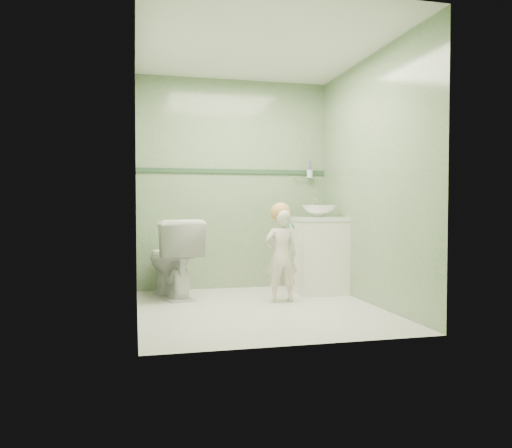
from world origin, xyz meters
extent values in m
plane|color=beige|center=(0.00, 0.00, 0.00)|extent=(2.50, 2.50, 0.00)
cube|color=gray|center=(0.00, 1.25, 1.20)|extent=(2.20, 0.04, 2.40)
cube|color=gray|center=(0.00, -1.25, 1.20)|extent=(2.20, 0.04, 2.40)
cube|color=gray|center=(-1.10, 0.00, 1.20)|extent=(0.04, 2.50, 2.40)
cube|color=gray|center=(1.10, 0.00, 1.20)|extent=(0.04, 2.50, 2.40)
plane|color=white|center=(0.00, 0.00, 2.40)|extent=(2.50, 2.50, 0.00)
cube|color=#2D4D31|center=(0.00, 1.24, 1.35)|extent=(2.20, 0.02, 0.05)
cube|color=white|center=(0.84, 0.70, 0.40)|extent=(0.52, 0.50, 0.80)
cube|color=white|center=(0.84, 0.70, 0.81)|extent=(0.54, 0.52, 0.04)
imported|color=white|center=(0.84, 0.70, 0.89)|extent=(0.37, 0.37, 0.13)
cylinder|color=silver|center=(0.84, 0.90, 0.95)|extent=(0.03, 0.03, 0.18)
cylinder|color=silver|center=(0.84, 0.85, 1.03)|extent=(0.02, 0.12, 0.02)
cylinder|color=silver|center=(0.84, 1.20, 1.28)|extent=(0.26, 0.02, 0.02)
cylinder|color=silver|center=(0.90, 1.18, 1.33)|extent=(0.07, 0.07, 0.09)
cylinder|color=#D0433A|center=(0.91, 1.18, 1.40)|extent=(0.01, 0.01, 0.17)
cylinder|color=purple|center=(0.90, 1.17, 1.40)|extent=(0.01, 0.01, 0.17)
cylinder|color=purple|center=(0.90, 1.17, 1.40)|extent=(0.01, 0.01, 0.17)
cylinder|color=blue|center=(0.89, 1.17, 1.40)|extent=(0.01, 0.01, 0.17)
imported|color=white|center=(-0.74, 0.80, 0.41)|extent=(0.64, 0.89, 0.82)
imported|color=silver|center=(0.29, 0.29, 0.46)|extent=(0.34, 0.22, 0.92)
sphere|color=tan|center=(0.29, 0.32, 0.88)|extent=(0.20, 0.20, 0.20)
cylinder|color=#03957C|center=(0.37, 0.16, 0.76)|extent=(0.08, 0.13, 0.06)
cube|color=white|center=(0.31, 0.21, 0.80)|extent=(0.03, 0.03, 0.02)
camera|label=1|loc=(-1.12, -4.51, 0.95)|focal=35.59mm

